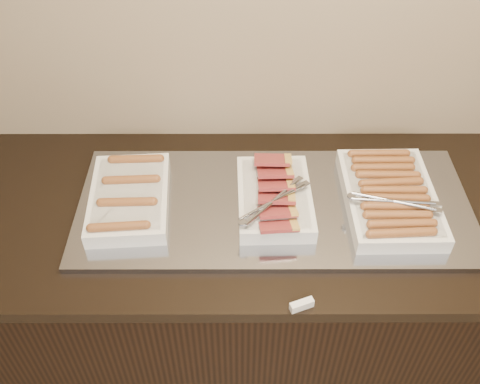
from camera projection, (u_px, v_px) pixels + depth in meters
name	position (u px, v px, depth m)	size (l,w,h in m)	color
counter	(261.00, 292.00, 1.96)	(2.06, 0.76, 0.90)	black
warming_tray	(274.00, 206.00, 1.64)	(1.20, 0.50, 0.02)	#91949E
dish_left	(130.00, 197.00, 1.61)	(0.25, 0.36, 0.07)	silver
dish_center	(274.00, 197.00, 1.61)	(0.24, 0.35, 0.09)	silver
dish_right	(390.00, 196.00, 1.61)	(0.28, 0.40, 0.08)	silver
label_holder	(302.00, 305.00, 1.38)	(0.06, 0.02, 0.03)	silver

